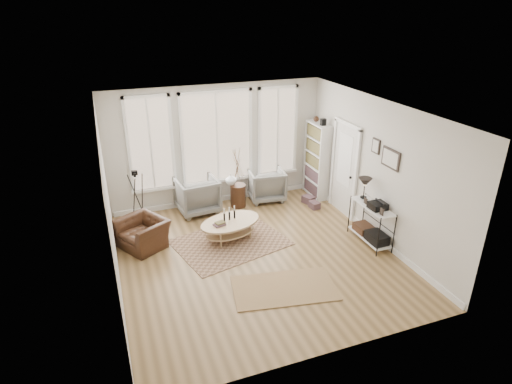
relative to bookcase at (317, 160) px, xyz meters
name	(u,v)px	position (x,y,z in m)	size (l,w,h in m)	color
room	(258,189)	(-2.42, -2.20, 0.47)	(5.50, 5.54, 2.90)	olive
bay_window	(217,140)	(-2.44, 0.49, 0.65)	(4.14, 0.12, 2.24)	tan
door	(345,167)	(0.13, -1.08, 0.17)	(0.09, 1.06, 2.22)	silver
bookcase	(317,160)	(0.00, 0.00, 0.00)	(0.31, 0.85, 2.06)	white
low_shelf	(371,220)	(-0.06, -2.52, -0.44)	(0.38, 1.08, 1.30)	white
wall_art	(387,155)	(0.14, -2.49, 0.92)	(0.04, 0.88, 0.44)	black
rug_main	(230,242)	(-2.78, -1.55, -0.95)	(2.17, 1.63, 0.01)	brown
rug_runner	(284,288)	(-2.36, -3.38, -0.94)	(1.79, 0.99, 0.01)	brown
coffee_table	(230,225)	(-2.73, -1.40, -0.63)	(1.50, 1.17, 0.61)	tan
armchair_left	(197,195)	(-3.08, 0.11, -0.53)	(0.91, 0.94, 0.85)	slate
armchair_right	(266,184)	(-1.30, 0.20, -0.55)	(0.86, 0.88, 0.80)	slate
side_table	(238,177)	(-2.08, 0.05, -0.20)	(0.37, 0.37, 1.57)	#3B2113
vase	(231,179)	(-2.22, 0.14, -0.26)	(0.26, 0.26, 0.28)	silver
accent_chair	(143,233)	(-4.48, -1.07, -0.66)	(0.80, 0.92, 0.60)	#3B2113
tripod_camera	(138,201)	(-4.44, -0.11, -0.36)	(0.46, 0.46, 1.30)	black
book_stack_near	(308,200)	(-0.39, -0.39, -0.86)	(0.22, 0.28, 0.18)	brown
book_stack_far	(314,205)	(-0.39, -0.71, -0.87)	(0.20, 0.26, 0.16)	brown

